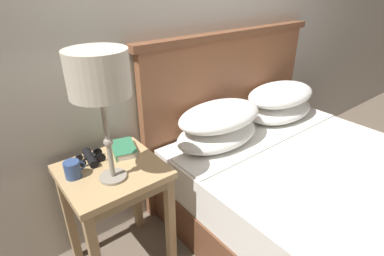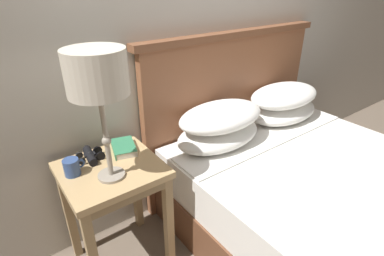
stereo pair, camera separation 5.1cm
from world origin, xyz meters
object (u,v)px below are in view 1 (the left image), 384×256
(binoculars_pair, at_px, (90,157))
(coffee_mug, at_px, (73,169))
(nightstand, at_px, (114,186))
(table_lamp, at_px, (99,77))
(book_on_nightstand, at_px, (123,149))
(bed, at_px, (314,192))

(binoculars_pair, height_order, coffee_mug, coffee_mug)
(nightstand, xyz_separation_m, binoculars_pair, (-0.05, 0.13, 0.13))
(table_lamp, relative_size, book_on_nightstand, 2.89)
(nightstand, height_order, book_on_nightstand, book_on_nightstand)
(table_lamp, xyz_separation_m, binoculars_pair, (-0.03, 0.21, -0.48))
(nightstand, distance_m, bed, 1.21)
(nightstand, distance_m, book_on_nightstand, 0.21)
(nightstand, xyz_separation_m, bed, (1.06, -0.54, -0.23))
(bed, height_order, table_lamp, table_lamp)
(table_lamp, bearing_deg, nightstand, 71.16)
(book_on_nightstand, bearing_deg, bed, -34.88)
(book_on_nightstand, distance_m, binoculars_pair, 0.18)
(bed, relative_size, coffee_mug, 17.76)
(bed, height_order, book_on_nightstand, bed)
(nightstand, relative_size, coffee_mug, 6.42)
(coffee_mug, bearing_deg, binoculars_pair, 35.60)
(bed, bearing_deg, coffee_mug, 154.37)
(table_lamp, xyz_separation_m, coffee_mug, (-0.14, 0.13, -0.46))
(nightstand, relative_size, table_lamp, 1.08)
(table_lamp, xyz_separation_m, book_on_nightstand, (0.15, 0.19, -0.48))
(nightstand, relative_size, bed, 0.36)
(table_lamp, bearing_deg, binoculars_pair, 97.65)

